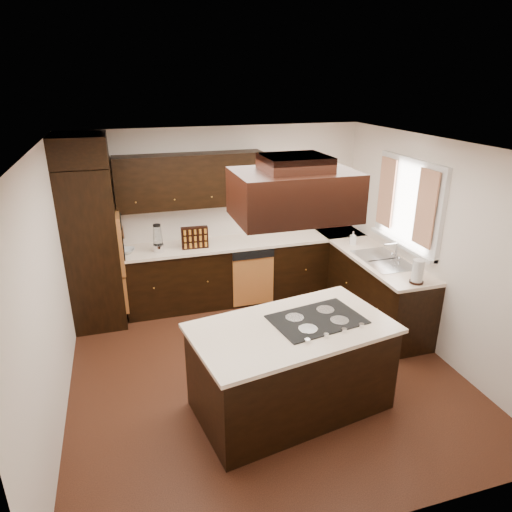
% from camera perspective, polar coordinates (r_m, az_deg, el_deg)
% --- Properties ---
extents(floor, '(4.20, 4.20, 0.02)m').
position_cam_1_polar(floor, '(5.40, 0.84, -13.93)').
color(floor, '#5B2E1A').
rests_on(floor, ground).
extents(ceiling, '(4.20, 4.20, 0.02)m').
position_cam_1_polar(ceiling, '(4.45, 1.02, 13.60)').
color(ceiling, white).
rests_on(ceiling, ground).
extents(wall_back, '(4.20, 0.02, 2.50)m').
position_cam_1_polar(wall_back, '(6.71, -4.55, 5.22)').
color(wall_back, silver).
rests_on(wall_back, ground).
extents(wall_front, '(4.20, 0.02, 2.50)m').
position_cam_1_polar(wall_front, '(3.10, 13.27, -16.20)').
color(wall_front, silver).
rests_on(wall_front, ground).
extents(wall_left, '(0.02, 4.20, 2.50)m').
position_cam_1_polar(wall_left, '(4.66, -24.76, -4.30)').
color(wall_left, silver).
rests_on(wall_left, ground).
extents(wall_right, '(0.02, 4.20, 2.50)m').
position_cam_1_polar(wall_right, '(5.74, 21.42, 0.94)').
color(wall_right, silver).
rests_on(wall_right, ground).
extents(oven_column, '(0.65, 0.75, 2.12)m').
position_cam_1_polar(oven_column, '(6.26, -19.73, 0.97)').
color(oven_column, black).
rests_on(oven_column, floor).
extents(wall_oven_face, '(0.05, 0.62, 0.78)m').
position_cam_1_polar(wall_oven_face, '(6.23, -16.60, 1.83)').
color(wall_oven_face, '#C37234').
rests_on(wall_oven_face, oven_column).
extents(base_cabinets_back, '(2.93, 0.60, 0.88)m').
position_cam_1_polar(base_cabinets_back, '(6.71, -3.49, -2.12)').
color(base_cabinets_back, black).
rests_on(base_cabinets_back, floor).
extents(base_cabinets_right, '(0.60, 2.40, 0.88)m').
position_cam_1_polar(base_cabinets_right, '(6.56, 13.62, -3.30)').
color(base_cabinets_right, black).
rests_on(base_cabinets_right, floor).
extents(countertop_back, '(2.93, 0.63, 0.04)m').
position_cam_1_polar(countertop_back, '(6.52, -3.54, 1.54)').
color(countertop_back, '#FFE5CA').
rests_on(countertop_back, base_cabinets_back).
extents(countertop_right, '(0.63, 2.40, 0.04)m').
position_cam_1_polar(countertop_right, '(6.37, 13.86, 0.44)').
color(countertop_right, '#FFE5CA').
rests_on(countertop_right, base_cabinets_right).
extents(upper_cabinets, '(2.00, 0.34, 0.72)m').
position_cam_1_polar(upper_cabinets, '(6.33, -8.20, 9.31)').
color(upper_cabinets, black).
rests_on(upper_cabinets, wall_back).
extents(dishwasher_front, '(0.60, 0.05, 0.72)m').
position_cam_1_polar(dishwasher_front, '(6.53, -0.37, -3.17)').
color(dishwasher_front, '#C37234').
rests_on(dishwasher_front, floor).
extents(window_frame, '(0.06, 1.32, 1.12)m').
position_cam_1_polar(window_frame, '(6.02, 18.51, 6.24)').
color(window_frame, white).
rests_on(window_frame, wall_right).
extents(window_pane, '(0.00, 1.20, 1.00)m').
position_cam_1_polar(window_pane, '(6.04, 18.73, 6.25)').
color(window_pane, white).
rests_on(window_pane, wall_right).
extents(curtain_left, '(0.02, 0.34, 0.90)m').
position_cam_1_polar(curtain_left, '(5.65, 20.44, 5.57)').
color(curtain_left, beige).
rests_on(curtain_left, wall_right).
extents(curtain_right, '(0.02, 0.34, 0.90)m').
position_cam_1_polar(curtain_right, '(6.32, 15.97, 7.66)').
color(curtain_right, beige).
rests_on(curtain_right, wall_right).
extents(sink_rim, '(0.52, 0.84, 0.01)m').
position_cam_1_polar(sink_rim, '(6.10, 15.63, -0.46)').
color(sink_rim, silver).
rests_on(sink_rim, countertop_right).
extents(island, '(1.97, 1.29, 0.88)m').
position_cam_1_polar(island, '(4.64, 4.39, -13.89)').
color(island, black).
rests_on(island, floor).
extents(island_top, '(2.05, 1.37, 0.04)m').
position_cam_1_polar(island_top, '(4.39, 4.56, -8.98)').
color(island_top, '#FFE5CA').
rests_on(island_top, island).
extents(cooktop, '(0.95, 0.71, 0.01)m').
position_cam_1_polar(cooktop, '(4.51, 7.63, -7.85)').
color(cooktop, black).
rests_on(cooktop, island_top).
extents(range_hood, '(1.05, 0.72, 0.42)m').
position_cam_1_polar(range_hood, '(4.03, 4.75, 7.66)').
color(range_hood, black).
rests_on(range_hood, ceiling).
extents(hood_duct, '(0.55, 0.50, 0.13)m').
position_cam_1_polar(hood_duct, '(3.98, 4.87, 11.51)').
color(hood_duct, black).
rests_on(hood_duct, ceiling).
extents(blender_base, '(0.15, 0.15, 0.10)m').
position_cam_1_polar(blender_base, '(6.28, -12.08, 0.98)').
color(blender_base, silver).
rests_on(blender_base, countertop_back).
extents(blender_pitcher, '(0.13, 0.13, 0.26)m').
position_cam_1_polar(blender_pitcher, '(6.23, -12.21, 2.53)').
color(blender_pitcher, silver).
rests_on(blender_pitcher, blender_base).
extents(spice_rack, '(0.37, 0.11, 0.30)m').
position_cam_1_polar(spice_rack, '(6.30, -7.67, 2.29)').
color(spice_rack, black).
rests_on(spice_rack, countertop_back).
extents(mixing_bowl, '(0.28, 0.28, 0.06)m').
position_cam_1_polar(mixing_bowl, '(6.34, -15.96, 0.59)').
color(mixing_bowl, white).
rests_on(mixing_bowl, countertop_back).
extents(soap_bottle, '(0.11, 0.11, 0.19)m').
position_cam_1_polar(soap_bottle, '(6.55, 12.03, 2.22)').
color(soap_bottle, white).
rests_on(soap_bottle, countertop_right).
extents(paper_towel, '(0.15, 0.15, 0.28)m').
position_cam_1_polar(paper_towel, '(5.49, 19.56, -1.86)').
color(paper_towel, white).
rests_on(paper_towel, countertop_right).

